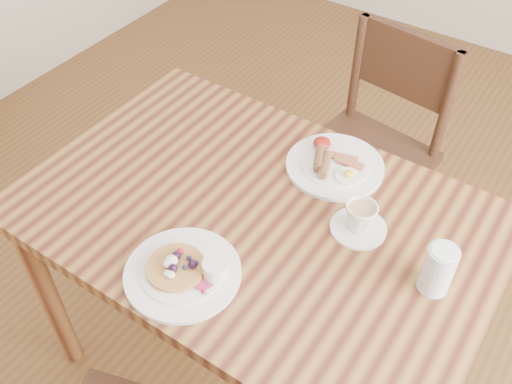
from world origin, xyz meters
TOP-DOWN VIEW (x-y plane):
  - ground at (0.00, 0.00)m, footprint 5.00×5.00m
  - dining_table at (0.00, 0.00)m, footprint 1.20×0.80m
  - chair_far at (0.02, 0.71)m, footprint 0.47×0.47m
  - pancake_plate at (-0.02, -0.26)m, footprint 0.27×0.27m
  - breakfast_plate at (0.08, 0.26)m, footprint 0.27×0.27m
  - teacup_saucer at (0.24, 0.09)m, footprint 0.14×0.14m
  - water_glass at (0.46, 0.03)m, footprint 0.07×0.07m

SIDE VIEW (x-z plane):
  - ground at x=0.00m, z-range 0.00..0.00m
  - chair_far at x=0.02m, z-range 0.05..0.93m
  - dining_table at x=0.00m, z-range 0.28..1.03m
  - breakfast_plate at x=0.08m, z-range 0.74..0.78m
  - pancake_plate at x=-0.02m, z-range 0.74..0.79m
  - teacup_saucer at x=0.24m, z-range 0.74..0.83m
  - water_glass at x=0.46m, z-range 0.75..0.88m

